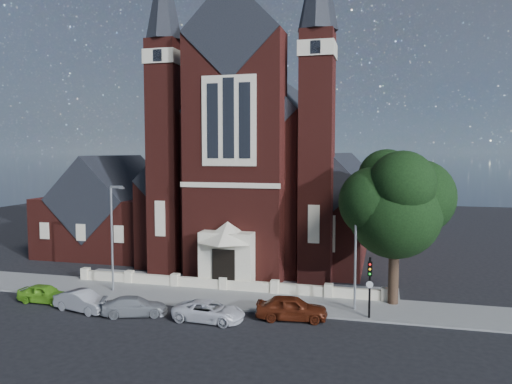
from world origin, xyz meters
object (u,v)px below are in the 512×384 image
church (271,175)px  car_lime_van (44,294)px  car_white_suv (209,311)px  traffic_signal (370,280)px  street_lamp_left (113,232)px  car_silver_a (83,301)px  parish_hall (114,214)px  street_tree (397,206)px  car_silver_b (135,306)px  street_lamp_right (357,243)px  car_dark_red (292,308)px

church → car_lime_van: size_ratio=9.20×
car_white_suv → traffic_signal: bearing=-70.9°
church → car_white_suv: size_ratio=7.65×
car_lime_van → church: bearing=-25.7°
street_lamp_left → car_silver_a: street_lamp_left is taller
parish_hall → car_white_suv: bearing=-46.7°
street_tree → street_lamp_left: street_tree is taller
parish_hall → street_lamp_left: bearing=-60.0°
car_silver_a → car_silver_b: car_silver_a is taller
car_white_suv → car_silver_a: bearing=95.1°
street_lamp_right → car_lime_van: bearing=-170.5°
street_lamp_left → car_silver_b: street_lamp_left is taller
street_lamp_left → car_silver_a: 6.04m
car_silver_a → car_silver_b: bearing=-76.1°
parish_hall → street_lamp_left: (8.09, -14.00, 0.59)m
car_white_suv → car_silver_b: bearing=95.7°
traffic_signal → street_lamp_right: bearing=120.0°
church → parish_hall: church is taller
street_tree → car_lime_van: 25.25m
church → car_silver_b: bearing=-99.1°
traffic_signal → street_lamp_left: bearing=175.2°
traffic_signal → car_silver_b: bearing=-168.7°
street_lamp_right → car_dark_red: 6.09m
street_tree → car_white_suv: (-11.33, -6.02, -6.33)m
car_lime_van → traffic_signal: bearing=-84.0°
car_lime_van → car_silver_b: size_ratio=0.90×
traffic_signal → car_silver_b: 15.18m
street_lamp_right → car_dark_red: bearing=-144.2°
church → street_lamp_right: bearing=-62.0°
church → street_lamp_left: size_ratio=4.31×
church → car_white_suv: bearing=-86.9°
car_silver_b → parish_hall: bearing=13.5°
car_silver_a → parish_hall: bearing=37.4°
parish_hall → street_lamp_right: parish_hall is taller
car_lime_van → car_dark_red: (17.52, 0.82, 0.12)m
car_silver_a → car_silver_b: 3.79m
street_lamp_right → traffic_signal: (0.91, -1.57, -2.02)m
traffic_signal → car_white_suv: bearing=-164.3°
church → street_lamp_left: 20.84m
church → parish_hall: bearing=-162.8°
parish_hall → street_lamp_right: 29.62m
parish_hall → car_white_suv: size_ratio=2.68×
parish_hall → car_lime_van: 18.52m
car_silver_a → car_white_suv: 8.83m
street_tree → car_silver_a: (-20.15, -6.29, -6.28)m
car_silver_a → car_silver_b: size_ratio=0.98×
street_tree → street_lamp_right: 3.84m
street_tree → car_white_suv: size_ratio=2.35×
street_tree → street_lamp_left: 20.71m
church → street_lamp_left: bearing=-112.7°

